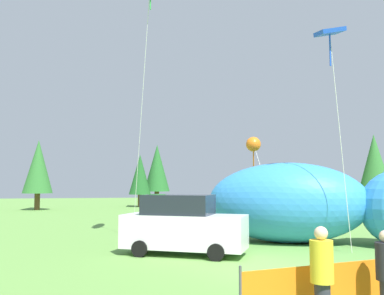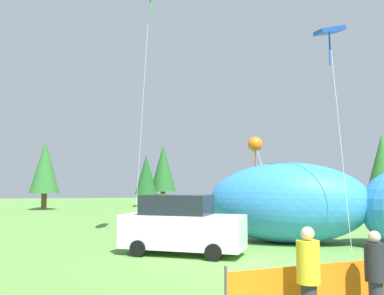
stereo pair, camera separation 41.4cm
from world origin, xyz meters
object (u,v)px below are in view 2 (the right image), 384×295
(inflatable_cat, at_px, (313,206))
(spectator_in_grey_shirt, at_px, (308,276))
(kite_blue_box, at_px, (330,35))
(parked_car, at_px, (181,226))
(kite_orange_flower, at_px, (255,145))
(spectator_in_green_shirt, at_px, (376,274))

(inflatable_cat, relative_size, spectator_in_grey_shirt, 5.13)
(spectator_in_grey_shirt, distance_m, kite_blue_box, 11.23)
(parked_car, xyz_separation_m, kite_orange_flower, (4.43, 5.15, 3.40))
(inflatable_cat, bearing_deg, spectator_in_green_shirt, -83.11)
(parked_car, xyz_separation_m, kite_blue_box, (5.46, -0.73, 7.00))
(spectator_in_grey_shirt, height_order, kite_blue_box, kite_blue_box)
(parked_car, height_order, spectator_in_green_shirt, parked_car)
(spectator_in_green_shirt, bearing_deg, kite_orange_flower, 81.07)
(inflatable_cat, relative_size, spectator_in_green_shirt, 5.47)
(inflatable_cat, distance_m, spectator_in_grey_shirt, 11.07)
(parked_car, height_order, inflatable_cat, inflatable_cat)
(inflatable_cat, distance_m, kite_orange_flower, 4.69)
(spectator_in_grey_shirt, bearing_deg, kite_orange_flower, 75.64)
(inflatable_cat, bearing_deg, kite_orange_flower, 138.12)
(kite_blue_box, bearing_deg, spectator_in_green_shirt, -112.96)
(spectator_in_grey_shirt, height_order, kite_orange_flower, kite_orange_flower)
(spectator_in_grey_shirt, distance_m, spectator_in_green_shirt, 1.37)
(spectator_in_green_shirt, bearing_deg, parked_car, 106.26)
(spectator_in_green_shirt, relative_size, kite_blue_box, 0.20)
(parked_car, xyz_separation_m, spectator_in_green_shirt, (2.36, -8.07, -0.10))
(parked_car, relative_size, inflatable_cat, 0.50)
(kite_blue_box, distance_m, kite_orange_flower, 6.97)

